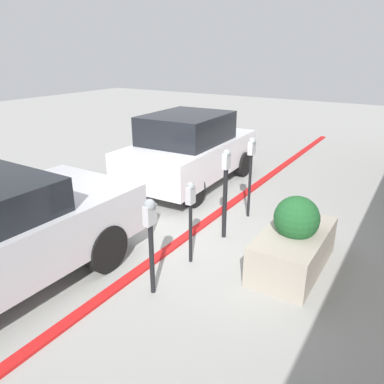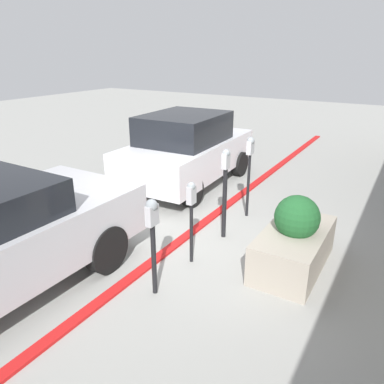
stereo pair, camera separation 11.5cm
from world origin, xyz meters
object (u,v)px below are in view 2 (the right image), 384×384
Objects in this scene: parking_meter_second at (191,206)px; parked_car_middle at (187,149)px; parking_meter_fourth at (250,159)px; parking_meter_nearest at (153,228)px; planter_box at (294,241)px; parking_meter_middle at (225,184)px.

parking_meter_second is 3.60m from parked_car_middle.
parking_meter_fourth is (2.01, -0.05, 0.22)m from parking_meter_second.
parking_meter_fourth is (2.94, -0.06, 0.19)m from parking_meter_nearest.
parking_meter_nearest is at bearing -156.06° from parked_car_middle.
parking_meter_fourth reaches higher than parking_meter_nearest.
planter_box is at bearing -64.29° from parking_meter_second.
parking_meter_middle is at bearing 75.93° from planter_box.
parking_meter_middle is 0.94× the size of planter_box.
parking_meter_nearest reaches higher than parking_meter_second.
parking_meter_fourth is at bearing -119.05° from parked_car_middle.
planter_box is (-0.33, -1.31, -0.55)m from parking_meter_middle.
parking_meter_nearest is 4.40m from parked_car_middle.
parking_meter_second is 2.02m from parking_meter_fourth.
parking_meter_middle is 1.00× the size of parking_meter_fourth.
parked_car_middle reaches higher than parking_meter_nearest.
parking_meter_middle reaches higher than parking_meter_nearest.
parked_car_middle is at bearing 26.10° from parking_meter_nearest.
parked_car_middle reaches higher than parking_meter_middle.
parking_meter_fourth is at bearing 44.20° from planter_box.
parking_meter_nearest is at bearing 178.75° from parking_meter_fourth.
parking_meter_fourth is 0.94× the size of planter_box.
parking_meter_second is at bearing 176.68° from parking_meter_middle.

